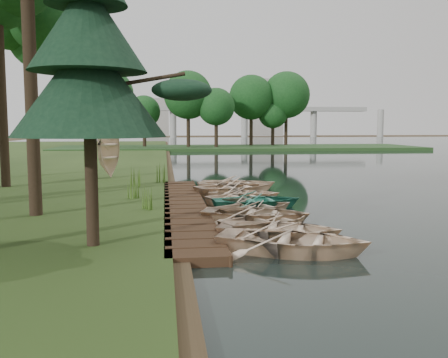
{
  "coord_description": "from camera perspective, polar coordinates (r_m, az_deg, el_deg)",
  "views": [
    {
      "loc": [
        -2.35,
        -19.29,
        3.35
      ],
      "look_at": [
        -0.03,
        0.28,
        1.23
      ],
      "focal_mm": 40.0,
      "sensor_mm": 36.0,
      "label": 1
    }
  ],
  "objects": [
    {
      "name": "rowboat_9",
      "position": [
        25.3,
        1.49,
        -0.42
      ],
      "size": [
        4.05,
        2.95,
        0.82
      ],
      "primitive_type": "imported",
      "rotation": [
        0.0,
        0.0,
        1.6
      ],
      "color": "beige",
      "rests_on": "water"
    },
    {
      "name": "rowboat_5",
      "position": [
        19.99,
        3.81,
        -2.31
      ],
      "size": [
        3.74,
        2.8,
        0.74
      ],
      "primitive_type": "imported",
      "rotation": [
        0.0,
        0.0,
        1.65
      ],
      "color": "teal",
      "rests_on": "water"
    },
    {
      "name": "reeds_0",
      "position": [
        18.34,
        -8.96,
        -2.15
      ],
      "size": [
        0.6,
        0.6,
        0.86
      ],
      "primitive_type": "cone",
      "color": "#3F661E",
      "rests_on": "bank"
    },
    {
      "name": "ground",
      "position": [
        19.72,
        0.17,
        -3.65
      ],
      "size": [
        300.0,
        300.0,
        0.0
      ],
      "primitive_type": "plane",
      "color": "#3D2F1D"
    },
    {
      "name": "reeds_3",
      "position": [
        27.04,
        -7.27,
        0.68
      ],
      "size": [
        0.6,
        0.6,
        1.01
      ],
      "primitive_type": "cone",
      "color": "#3F661E",
      "rests_on": "bank"
    },
    {
      "name": "reeds_2",
      "position": [
        25.3,
        -10.12,
        0.27
      ],
      "size": [
        0.6,
        0.6,
        1.02
      ],
      "primitive_type": "cone",
      "color": "#3F661E",
      "rests_on": "bank"
    },
    {
      "name": "far_trees",
      "position": [
        69.71,
        -1.0,
        8.66
      ],
      "size": [
        45.6,
        5.6,
        8.8
      ],
      "color": "black",
      "rests_on": "peninsula"
    },
    {
      "name": "rowboat_0",
      "position": [
        13.11,
        7.84,
        -6.65
      ],
      "size": [
        4.76,
        4.18,
        0.82
      ],
      "primitive_type": "imported",
      "rotation": [
        0.0,
        0.0,
        1.15
      ],
      "color": "beige",
      "rests_on": "water"
    },
    {
      "name": "peninsula",
      "position": [
        70.13,
        1.72,
        3.57
      ],
      "size": [
        50.0,
        14.0,
        0.45
      ],
      "primitive_type": "cube",
      "color": "#24431E",
      "rests_on": "ground"
    },
    {
      "name": "tree_6",
      "position": [
        33.13,
        -21.15,
        15.88
      ],
      "size": [
        4.52,
        4.52,
        10.9
      ],
      "color": "black",
      "rests_on": "bank"
    },
    {
      "name": "rowboat_7",
      "position": [
        22.39,
        2.29,
        -1.49
      ],
      "size": [
        3.62,
        2.95,
        0.66
      ],
      "primitive_type": "imported",
      "rotation": [
        0.0,
        0.0,
        1.33
      ],
      "color": "beige",
      "rests_on": "water"
    },
    {
      "name": "boardwalk",
      "position": [
        19.57,
        -4.49,
        -3.3
      ],
      "size": [
        1.6,
        16.0,
        0.3
      ],
      "primitive_type": "cube",
      "color": "#362315",
      "rests_on": "ground"
    },
    {
      "name": "rowboat_10",
      "position": [
        26.45,
        0.86,
        -0.29
      ],
      "size": [
        3.78,
        3.11,
        0.68
      ],
      "primitive_type": "imported",
      "rotation": [
        0.0,
        0.0,
        1.31
      ],
      "color": "beige",
      "rests_on": "water"
    },
    {
      "name": "rowboat_8",
      "position": [
        23.92,
        1.37,
        -0.8
      ],
      "size": [
        4.68,
        3.94,
        0.83
      ],
      "primitive_type": "imported",
      "rotation": [
        0.0,
        0.0,
        1.88
      ],
      "color": "beige",
      "rests_on": "water"
    },
    {
      "name": "pine_tree",
      "position": [
        13.07,
        -15.3,
        13.64
      ],
      "size": [
        3.8,
        3.8,
        7.86
      ],
      "color": "black",
      "rests_on": "bank"
    },
    {
      "name": "rowboat_1",
      "position": [
        14.59,
        6.32,
        -5.48
      ],
      "size": [
        4.25,
        3.64,
        0.74
      ],
      "primitive_type": "imported",
      "rotation": [
        0.0,
        0.0,
        1.22
      ],
      "color": "beige",
      "rests_on": "water"
    },
    {
      "name": "bridge",
      "position": [
        140.11,
        -0.77,
        7.65
      ],
      "size": [
        95.9,
        4.0,
        8.6
      ],
      "color": "#A5A5A0",
      "rests_on": "ground"
    },
    {
      "name": "building_b",
      "position": [
        164.33,
        -7.75,
        7.0
      ],
      "size": [
        8.0,
        8.0,
        12.0
      ],
      "primitive_type": "cube",
      "color": "#A5A5A0",
      "rests_on": "ground"
    },
    {
      "name": "rowboat_2",
      "position": [
        16.07,
        5.24,
        -4.48
      ],
      "size": [
        4.04,
        3.58,
        0.69
      ],
      "primitive_type": "imported",
      "rotation": [
        0.0,
        0.0,
        2.01
      ],
      "color": "beige",
      "rests_on": "water"
    },
    {
      "name": "rowboat_4",
      "position": [
        18.69,
        3.69,
        -3.02
      ],
      "size": [
        3.83,
        3.34,
        0.66
      ],
      "primitive_type": "imported",
      "rotation": [
        0.0,
        0.0,
        1.97
      ],
      "color": "beige",
      "rests_on": "water"
    },
    {
      "name": "reeds_1",
      "position": [
        21.21,
        -10.38,
        -0.8
      ],
      "size": [
        0.6,
        0.6,
        1.05
      ],
      "primitive_type": "cone",
      "color": "#3F661E",
      "rests_on": "bank"
    },
    {
      "name": "rowboat_6",
      "position": [
        21.29,
        2.18,
        -1.87
      ],
      "size": [
        3.85,
        3.28,
        0.67
      ],
      "primitive_type": "imported",
      "rotation": [
        0.0,
        0.0,
        1.91
      ],
      "color": "beige",
      "rests_on": "water"
    },
    {
      "name": "rowboat_3",
      "position": [
        17.05,
        3.65,
        -3.73
      ],
      "size": [
        4.35,
        3.7,
        0.76
      ],
      "primitive_type": "imported",
      "rotation": [
        0.0,
        0.0,
        1.23
      ],
      "color": "beige",
      "rests_on": "water"
    },
    {
      "name": "building_a",
      "position": [
        162.64,
        4.75,
        8.1
      ],
      "size": [
        10.0,
        8.0,
        18.0
      ],
      "primitive_type": "cube",
      "color": "#A5A5A0",
      "rests_on": "ground"
    },
    {
      "name": "stored_rowboat",
      "position": [
        29.99,
        -12.95,
        0.83
      ],
      "size": [
        4.24,
        4.05,
        0.72
      ],
      "primitive_type": "imported",
      "rotation": [
        3.14,
        0.0,
        0.92
      ],
      "color": "beige",
      "rests_on": "bank"
    }
  ]
}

